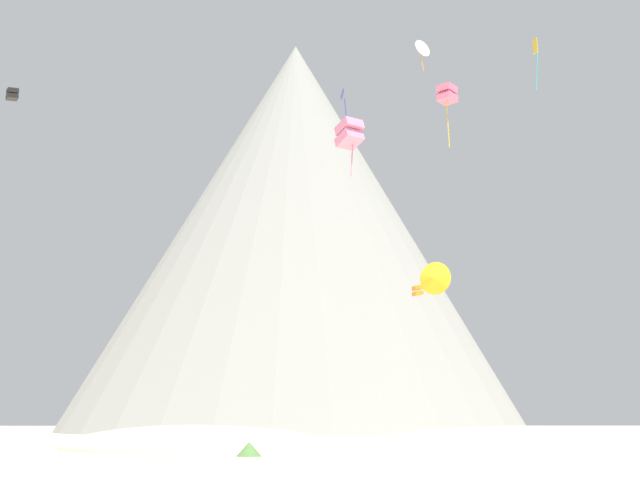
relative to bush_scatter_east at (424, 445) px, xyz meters
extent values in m
plane|color=#CCBA8E|center=(-4.45, -23.04, -0.41)|extent=(400.00, 400.00, 0.00)
ellipsoid|color=beige|center=(-14.43, 1.81, -0.41)|extent=(24.02, 20.77, 3.21)
cone|color=#386633|center=(0.00, 0.00, 0.00)|extent=(2.41, 2.41, 0.81)
cone|color=#477238|center=(6.19, -4.26, -0.21)|extent=(3.06, 3.06, 0.40)
cone|color=#477238|center=(-8.82, 0.95, -0.13)|extent=(2.98, 2.98, 0.55)
cone|color=#477238|center=(-10.62, -6.54, -0.01)|extent=(1.98, 1.98, 0.79)
cone|color=gray|center=(-8.08, 78.72, 32.07)|extent=(100.94, 100.94, 64.95)
cone|color=gray|center=(2.72, 86.34, 11.42)|extent=(28.13, 28.13, 23.66)
cone|color=gray|center=(1.75, 76.13, 20.19)|extent=(32.37, 32.37, 41.20)
cube|color=orange|center=(3.68, 24.66, 13.33)|extent=(1.12, 1.08, 0.53)
cube|color=orange|center=(3.68, 24.66, 13.86)|extent=(1.12, 1.08, 0.53)
cube|color=#5138B2|center=(-4.55, 7.19, 26.32)|extent=(0.36, 1.17, 0.93)
cylinder|color=#5138B2|center=(-4.29, 7.19, 24.95)|extent=(0.26, 0.33, 1.95)
cube|color=black|center=(-27.47, 0.28, 22.98)|extent=(0.99, 0.98, 0.39)
cube|color=black|center=(-27.47, 0.28, 23.37)|extent=(0.99, 0.98, 0.39)
cone|color=yellow|center=(0.09, -4.98, 9.77)|extent=(1.87, 1.37, 1.98)
cone|color=white|center=(4.13, 20.06, 36.56)|extent=(1.91, 1.61, 1.84)
cylinder|color=orange|center=(3.97, 20.06, 34.87)|extent=(0.29, 0.22, 1.54)
cube|color=pink|center=(-4.83, -4.15, 18.67)|extent=(1.90, 1.94, 1.00)
cube|color=pink|center=(-4.83, -4.15, 19.41)|extent=(1.90, 1.94, 1.00)
cylinder|color=pink|center=(-4.69, -4.15, 17.29)|extent=(0.22, 0.35, 2.16)
cube|color=gold|center=(14.30, 17.86, 35.81)|extent=(0.32, 0.62, 1.46)
cylinder|color=#33BCDB|center=(14.32, 17.86, 33.27)|extent=(0.24, 0.56, 3.59)
cube|color=#E5668C|center=(3.48, 6.22, 25.72)|extent=(1.73, 1.73, 0.65)
cube|color=#E5668C|center=(3.48, 6.22, 26.42)|extent=(1.73, 1.73, 0.65)
cylinder|color=gold|center=(3.47, 6.22, 23.60)|extent=(0.16, 0.19, 3.71)
camera|label=1|loc=(-8.31, -52.76, 1.64)|focal=46.08mm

